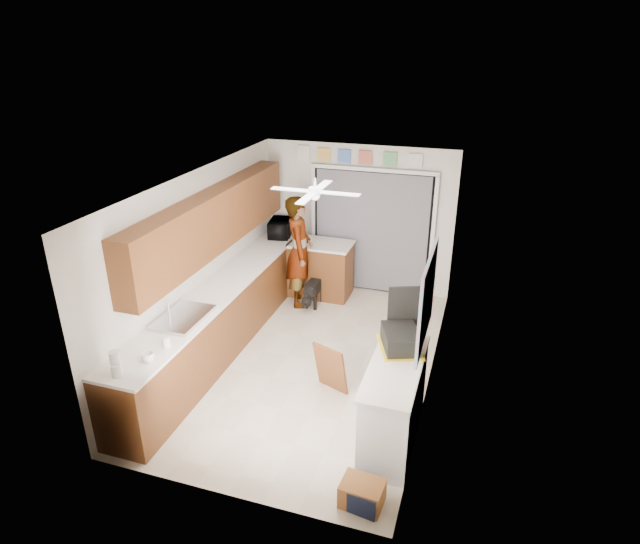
% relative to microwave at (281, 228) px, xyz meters
% --- Properties ---
extents(floor, '(5.00, 5.00, 0.00)m').
position_rel_microwave_xyz_m(floor, '(1.25, -2.11, -1.08)').
color(floor, beige).
rests_on(floor, ground).
extents(ceiling, '(5.00, 5.00, 0.00)m').
position_rel_microwave_xyz_m(ceiling, '(1.25, -2.11, 1.42)').
color(ceiling, white).
rests_on(ceiling, ground).
extents(wall_back, '(3.20, 0.00, 3.20)m').
position_rel_microwave_xyz_m(wall_back, '(1.25, 0.39, 0.17)').
color(wall_back, silver).
rests_on(wall_back, ground).
extents(wall_front, '(3.20, 0.00, 3.20)m').
position_rel_microwave_xyz_m(wall_front, '(1.25, -4.61, 0.17)').
color(wall_front, silver).
rests_on(wall_front, ground).
extents(wall_left, '(0.00, 5.00, 5.00)m').
position_rel_microwave_xyz_m(wall_left, '(-0.35, -2.11, 0.17)').
color(wall_left, silver).
rests_on(wall_left, ground).
extents(wall_right, '(0.00, 5.00, 5.00)m').
position_rel_microwave_xyz_m(wall_right, '(2.85, -2.11, 0.17)').
color(wall_right, silver).
rests_on(wall_right, ground).
extents(left_base_cabinets, '(0.60, 4.80, 0.90)m').
position_rel_microwave_xyz_m(left_base_cabinets, '(-0.05, -2.11, -0.63)').
color(left_base_cabinets, brown).
rests_on(left_base_cabinets, floor).
extents(left_countertop, '(0.62, 4.80, 0.04)m').
position_rel_microwave_xyz_m(left_countertop, '(-0.04, -2.11, -0.16)').
color(left_countertop, white).
rests_on(left_countertop, left_base_cabinets).
extents(upper_cabinets, '(0.32, 4.00, 0.80)m').
position_rel_microwave_xyz_m(upper_cabinets, '(-0.19, -1.91, 0.72)').
color(upper_cabinets, brown).
rests_on(upper_cabinets, wall_left).
extents(sink_basin, '(0.50, 0.76, 0.06)m').
position_rel_microwave_xyz_m(sink_basin, '(-0.04, -3.11, -0.13)').
color(sink_basin, silver).
rests_on(sink_basin, left_countertop).
extents(faucet, '(0.03, 0.03, 0.22)m').
position_rel_microwave_xyz_m(faucet, '(-0.23, -3.11, -0.03)').
color(faucet, silver).
rests_on(faucet, left_countertop).
extents(peninsula_base, '(1.00, 0.60, 0.90)m').
position_rel_microwave_xyz_m(peninsula_base, '(0.75, -0.11, -0.63)').
color(peninsula_base, brown).
rests_on(peninsula_base, floor).
extents(peninsula_top, '(1.04, 0.64, 0.04)m').
position_rel_microwave_xyz_m(peninsula_top, '(0.75, -0.11, -0.16)').
color(peninsula_top, white).
rests_on(peninsula_top, peninsula_base).
extents(back_opening_recess, '(2.00, 0.06, 2.10)m').
position_rel_microwave_xyz_m(back_opening_recess, '(1.50, 0.36, -0.03)').
color(back_opening_recess, black).
rests_on(back_opening_recess, wall_back).
extents(curtain_panel, '(1.90, 0.03, 2.05)m').
position_rel_microwave_xyz_m(curtain_panel, '(1.50, 0.32, -0.03)').
color(curtain_panel, slate).
rests_on(curtain_panel, wall_back).
extents(door_trim_left, '(0.06, 0.04, 2.10)m').
position_rel_microwave_xyz_m(door_trim_left, '(0.48, 0.33, -0.03)').
color(door_trim_left, white).
rests_on(door_trim_left, wall_back).
extents(door_trim_right, '(0.06, 0.04, 2.10)m').
position_rel_microwave_xyz_m(door_trim_right, '(2.52, 0.33, -0.03)').
color(door_trim_right, white).
rests_on(door_trim_right, wall_back).
extents(door_trim_head, '(2.10, 0.04, 0.06)m').
position_rel_microwave_xyz_m(door_trim_head, '(1.50, 0.33, 1.04)').
color(door_trim_head, white).
rests_on(door_trim_head, wall_back).
extents(header_frame_0, '(0.22, 0.02, 0.22)m').
position_rel_microwave_xyz_m(header_frame_0, '(0.65, 0.36, 1.22)').
color(header_frame_0, '#E4B34C').
rests_on(header_frame_0, wall_back).
extents(header_frame_1, '(0.22, 0.02, 0.22)m').
position_rel_microwave_xyz_m(header_frame_1, '(1.00, 0.36, 1.22)').
color(header_frame_1, '#4A73C7').
rests_on(header_frame_1, wall_back).
extents(header_frame_2, '(0.22, 0.02, 0.22)m').
position_rel_microwave_xyz_m(header_frame_2, '(1.35, 0.36, 1.22)').
color(header_frame_2, '#C65C4A').
rests_on(header_frame_2, wall_back).
extents(header_frame_3, '(0.22, 0.02, 0.22)m').
position_rel_microwave_xyz_m(header_frame_3, '(1.75, 0.36, 1.22)').
color(header_frame_3, '#5EA469').
rests_on(header_frame_3, wall_back).
extents(header_frame_4, '(0.22, 0.02, 0.22)m').
position_rel_microwave_xyz_m(header_frame_4, '(2.15, 0.36, 1.22)').
color(header_frame_4, silver).
rests_on(header_frame_4, wall_back).
extents(route66_sign, '(0.22, 0.02, 0.26)m').
position_rel_microwave_xyz_m(route66_sign, '(0.30, 0.36, 1.22)').
color(route66_sign, silver).
rests_on(route66_sign, wall_back).
extents(right_counter_base, '(0.50, 1.40, 0.90)m').
position_rel_microwave_xyz_m(right_counter_base, '(2.60, -3.31, -0.63)').
color(right_counter_base, white).
rests_on(right_counter_base, floor).
extents(right_counter_top, '(0.54, 1.44, 0.04)m').
position_rel_microwave_xyz_m(right_counter_top, '(2.59, -3.31, -0.16)').
color(right_counter_top, white).
rests_on(right_counter_top, right_counter_base).
extents(abstract_painting, '(0.03, 1.15, 0.95)m').
position_rel_microwave_xyz_m(abstract_painting, '(2.83, -3.11, 0.57)').
color(abstract_painting, '#FF5D78').
rests_on(abstract_painting, wall_right).
extents(ceiling_fan, '(1.14, 1.14, 0.24)m').
position_rel_microwave_xyz_m(ceiling_fan, '(1.25, -1.91, 1.24)').
color(ceiling_fan, white).
rests_on(ceiling_fan, ceiling).
extents(microwave, '(0.44, 0.58, 0.29)m').
position_rel_microwave_xyz_m(microwave, '(0.00, 0.00, 0.00)').
color(microwave, black).
rests_on(microwave, left_countertop).
extents(cup, '(0.17, 0.17, 0.10)m').
position_rel_microwave_xyz_m(cup, '(0.10, -4.03, -0.09)').
color(cup, white).
rests_on(cup, left_countertop).
extents(jar_a, '(0.11, 0.11, 0.12)m').
position_rel_microwave_xyz_m(jar_a, '(0.12, -3.71, -0.08)').
color(jar_a, silver).
rests_on(jar_a, left_countertop).
extents(jar_b, '(0.11, 0.11, 0.13)m').
position_rel_microwave_xyz_m(jar_b, '(-0.05, -4.36, -0.08)').
color(jar_b, silver).
rests_on(jar_b, left_countertop).
extents(paper_towel_roll, '(0.15, 0.15, 0.24)m').
position_rel_microwave_xyz_m(paper_towel_roll, '(-0.09, -4.30, -0.02)').
color(paper_towel_roll, white).
rests_on(paper_towel_roll, left_countertop).
extents(suitcase, '(0.52, 0.59, 0.21)m').
position_rel_microwave_xyz_m(suitcase, '(2.57, -2.94, -0.04)').
color(suitcase, black).
rests_on(suitcase, right_counter_top).
extents(suitcase_rim, '(0.62, 0.70, 0.02)m').
position_rel_microwave_xyz_m(suitcase_rim, '(2.57, -2.94, -0.15)').
color(suitcase_rim, yellow).
rests_on(suitcase_rim, suitcase).
extents(suitcase_lid, '(0.40, 0.18, 0.50)m').
position_rel_microwave_xyz_m(suitcase_lid, '(2.57, -2.65, 0.21)').
color(suitcase_lid, black).
rests_on(suitcase_lid, suitcase).
extents(cardboard_box, '(0.42, 0.33, 0.25)m').
position_rel_microwave_xyz_m(cardboard_box, '(2.50, -4.31, -0.96)').
color(cardboard_box, '#9C5F31').
rests_on(cardboard_box, floor).
extents(navy_crate, '(0.41, 0.36, 0.23)m').
position_rel_microwave_xyz_m(navy_crate, '(2.50, -4.31, -0.97)').
color(navy_crate, '#151D36').
rests_on(navy_crate, floor).
extents(cabinet_door_panel, '(0.47, 0.32, 0.65)m').
position_rel_microwave_xyz_m(cabinet_door_panel, '(1.71, -2.71, -0.75)').
color(cabinet_door_panel, brown).
rests_on(cabinet_door_panel, floor).
extents(man, '(0.62, 0.77, 1.83)m').
position_rel_microwave_xyz_m(man, '(0.52, -0.52, -0.17)').
color(man, white).
rests_on(man, floor).
extents(dog, '(0.27, 0.62, 0.49)m').
position_rel_microwave_xyz_m(dog, '(0.77, -0.54, -0.84)').
color(dog, black).
rests_on(dog, floor).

